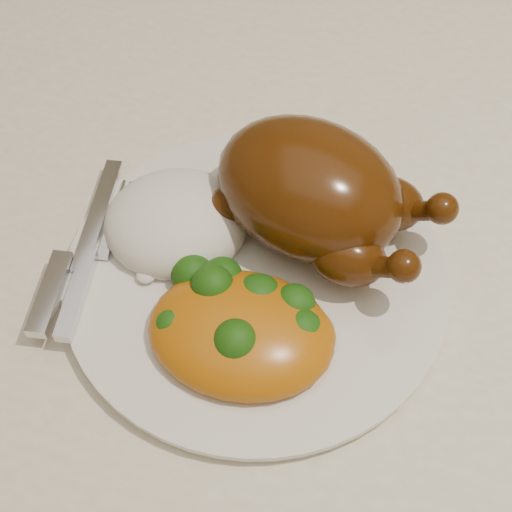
% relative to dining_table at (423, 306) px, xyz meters
% --- Properties ---
extents(floor, '(4.00, 4.00, 0.00)m').
position_rel_dining_table_xyz_m(floor, '(0.00, 0.00, -0.67)').
color(floor, brown).
rests_on(floor, ground).
extents(dining_table, '(1.60, 0.90, 0.76)m').
position_rel_dining_table_xyz_m(dining_table, '(0.00, 0.00, 0.00)').
color(dining_table, brown).
rests_on(dining_table, floor).
extents(tablecloth, '(1.73, 1.03, 0.18)m').
position_rel_dining_table_xyz_m(tablecloth, '(0.00, 0.00, 0.07)').
color(tablecloth, white).
rests_on(tablecloth, dining_table).
extents(dinner_plate, '(0.29, 0.29, 0.01)m').
position_rel_dining_table_xyz_m(dinner_plate, '(-0.14, -0.08, 0.11)').
color(dinner_plate, white).
rests_on(dinner_plate, tablecloth).
extents(roast_chicken, '(0.20, 0.15, 0.09)m').
position_rel_dining_table_xyz_m(roast_chicken, '(-0.11, -0.03, 0.16)').
color(roast_chicken, '#4E2808').
rests_on(roast_chicken, dinner_plate).
extents(rice_mound, '(0.15, 0.14, 0.06)m').
position_rel_dining_table_xyz_m(rice_mound, '(-0.21, -0.07, 0.13)').
color(rice_mound, white).
rests_on(rice_mound, dinner_plate).
extents(mac_and_cheese, '(0.14, 0.11, 0.05)m').
position_rel_dining_table_xyz_m(mac_and_cheese, '(-0.13, -0.14, 0.13)').
color(mac_and_cheese, '#CA680D').
rests_on(mac_and_cheese, dinner_plate).
extents(cutlery, '(0.05, 0.17, 0.01)m').
position_rel_dining_table_xyz_m(cutlery, '(-0.26, -0.13, 0.12)').
color(cutlery, silver).
rests_on(cutlery, dinner_plate).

